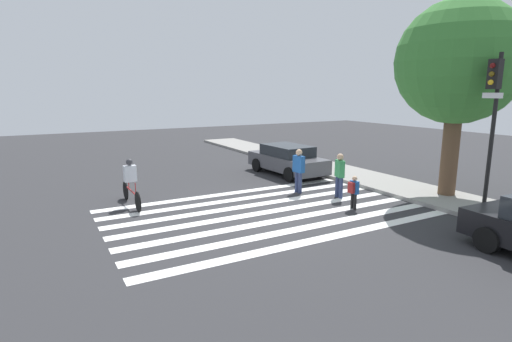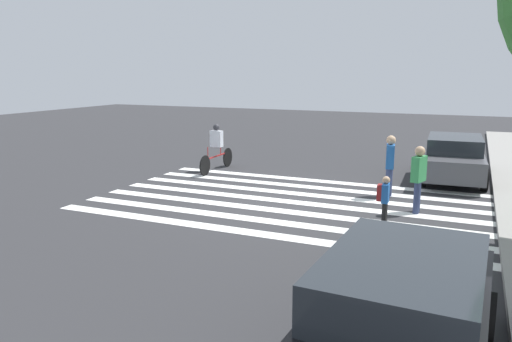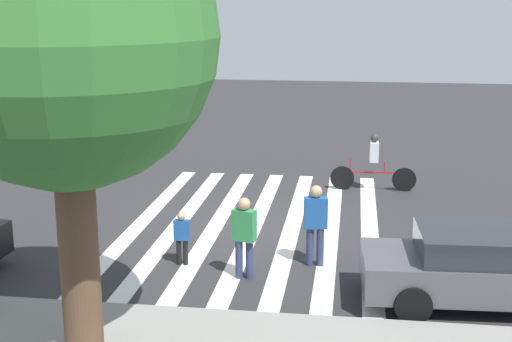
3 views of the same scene
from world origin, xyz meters
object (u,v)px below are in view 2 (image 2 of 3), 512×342
object	(u,v)px
pedestrian_adult_yellow_jacket	(418,176)
pedestrian_adult_tall_backpack	(390,162)
car_parked_far_curb	(454,157)
cyclist_far_lane	(217,146)
pedestrian_child_with_backpack	(384,197)
car_parked_dark_suv	(401,318)

from	to	relation	value
pedestrian_adult_yellow_jacket	pedestrian_adult_tall_backpack	distance (m)	1.59
pedestrian_adult_tall_backpack	car_parked_far_curb	xyz separation A→B (m)	(-3.08, 1.50, -0.24)
cyclist_far_lane	car_parked_far_curb	distance (m)	7.72
cyclist_far_lane	pedestrian_adult_tall_backpack	bearing A→B (deg)	76.40
pedestrian_adult_yellow_jacket	pedestrian_child_with_backpack	world-z (taller)	pedestrian_adult_yellow_jacket
car_parked_far_curb	pedestrian_child_with_backpack	bearing A→B (deg)	-14.33
pedestrian_adult_tall_backpack	pedestrian_adult_yellow_jacket	bearing A→B (deg)	-154.94
pedestrian_child_with_backpack	car_parked_far_curb	distance (m)	5.89
pedestrian_adult_yellow_jacket	pedestrian_adult_tall_backpack	world-z (taller)	pedestrian_adult_tall_backpack
cyclist_far_lane	car_parked_dark_suv	bearing A→B (deg)	36.14
pedestrian_adult_tall_backpack	cyclist_far_lane	distance (m)	6.14
pedestrian_adult_yellow_jacket	car_parked_far_curb	distance (m)	4.45
pedestrian_adult_tall_backpack	car_parked_dark_suv	size ratio (longest dim) A/B	0.38
pedestrian_adult_yellow_jacket	pedestrian_adult_tall_backpack	xyz separation A→B (m)	(-1.32, -0.88, 0.03)
car_parked_far_curb	car_parked_dark_suv	distance (m)	11.47
cyclist_far_lane	pedestrian_adult_yellow_jacket	bearing A→B (deg)	67.74
pedestrian_adult_yellow_jacket	car_parked_far_curb	size ratio (longest dim) A/B	0.38
pedestrian_adult_yellow_jacket	pedestrian_child_with_backpack	distance (m)	1.51
pedestrian_adult_tall_backpack	car_parked_far_curb	size ratio (longest dim) A/B	0.39
cyclist_far_lane	car_parked_dark_suv	xyz separation A→B (m)	(9.69, 7.45, -0.12)
cyclist_far_lane	car_parked_dark_suv	size ratio (longest dim) A/B	0.54
car_parked_far_curb	cyclist_far_lane	bearing A→B (deg)	-79.35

